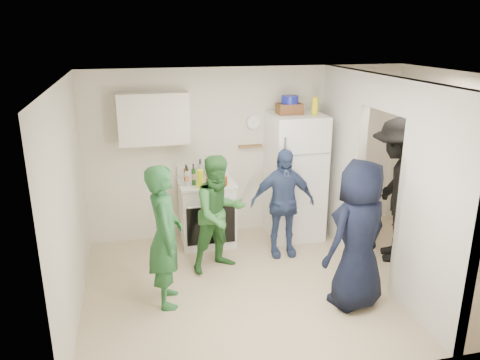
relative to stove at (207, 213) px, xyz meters
name	(u,v)px	position (x,y,z in m)	size (l,w,h in m)	color
floor	(283,282)	(0.72, -1.37, -0.47)	(4.80, 4.80, 0.00)	#C5AF8B
wall_back	(250,152)	(0.72, 0.33, 0.78)	(4.80, 4.80, 0.00)	silver
wall_front	(353,252)	(0.72, -3.07, 0.78)	(4.80, 4.80, 0.00)	silver
wall_left	(69,205)	(-1.68, -1.37, 0.78)	(3.40, 3.40, 0.00)	silver
wall_right	(465,173)	(3.12, -1.37, 0.78)	(3.40, 3.40, 0.00)	silver
ceiling	(290,78)	(0.72, -1.37, 2.03)	(4.80, 4.80, 0.00)	white
partition_pier_back	(341,157)	(1.92, -0.27, 0.78)	(0.12, 1.20, 2.50)	silver
partition_pier_front	(436,213)	(1.92, -2.47, 0.78)	(0.12, 1.20, 2.50)	silver
partition_header	(388,93)	(1.92, -1.37, 1.83)	(0.12, 1.00, 0.40)	silver
stove	(207,213)	(0.00, 0.00, 0.00)	(0.78, 0.65, 0.93)	white
upper_cabinet	(153,118)	(-0.68, 0.15, 1.38)	(0.95, 0.34, 0.70)	silver
fridge	(295,177)	(1.32, -0.03, 0.46)	(0.76, 0.74, 1.85)	white
wicker_basket	(289,109)	(1.22, 0.02, 1.46)	(0.35, 0.25, 0.15)	brown
blue_bowl	(290,100)	(1.22, 0.02, 1.59)	(0.24, 0.24, 0.11)	navy
yellow_cup_stack_top	(315,106)	(1.54, -0.13, 1.51)	(0.09, 0.09, 0.25)	yellow
wall_clock	(253,122)	(0.77, 0.31, 1.23)	(0.22, 0.22, 0.03)	white
spice_shelf	(251,146)	(0.72, 0.28, 0.88)	(0.35, 0.08, 0.03)	olive
nook_window	(458,139)	(3.10, -1.17, 1.18)	(0.03, 0.70, 0.80)	black
nook_window_frame	(457,139)	(3.09, -1.17, 1.18)	(0.04, 0.76, 0.86)	white
nook_valance	(459,112)	(3.06, -1.17, 1.53)	(0.04, 0.82, 0.18)	white
yellow_cup_stack_stove	(200,179)	(-0.12, -0.22, 0.59)	(0.09, 0.09, 0.25)	#F0FF15
red_cup	(224,181)	(0.22, -0.20, 0.53)	(0.09, 0.09, 0.12)	red
person_green_left	(165,236)	(-0.71, -1.46, 0.35)	(0.60, 0.39, 1.64)	#296834
person_green_center	(219,214)	(0.03, -0.81, 0.30)	(0.74, 0.58, 1.53)	#367A3C
person_denim	(282,203)	(0.94, -0.60, 0.29)	(0.88, 0.37, 1.51)	#364777
person_navy	(358,235)	(1.35, -1.99, 0.39)	(0.83, 0.54, 1.71)	black
person_nook	(396,190)	(2.37, -1.05, 0.50)	(1.26, 0.72, 1.94)	black
bottle_a	(186,173)	(-0.27, 0.11, 0.59)	(0.07, 0.07, 0.24)	brown
bottle_b	(194,174)	(-0.19, -0.09, 0.62)	(0.06, 0.06, 0.31)	#21581D
bottle_c	(200,169)	(-0.06, 0.15, 0.62)	(0.07, 0.07, 0.30)	#B5BCC4
bottle_d	(209,173)	(0.03, -0.04, 0.61)	(0.08, 0.08, 0.28)	#59490F
bottle_e	(210,169)	(0.09, 0.17, 0.60)	(0.07, 0.07, 0.27)	#949BA4
bottle_f	(219,171)	(0.19, 0.01, 0.62)	(0.07, 0.07, 0.31)	black
bottle_g	(222,169)	(0.26, 0.13, 0.61)	(0.07, 0.07, 0.28)	olive
bottle_h	(187,176)	(-0.29, -0.14, 0.61)	(0.06, 0.06, 0.29)	silver
bottle_i	(210,169)	(0.07, 0.10, 0.62)	(0.08, 0.08, 0.30)	#52330E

